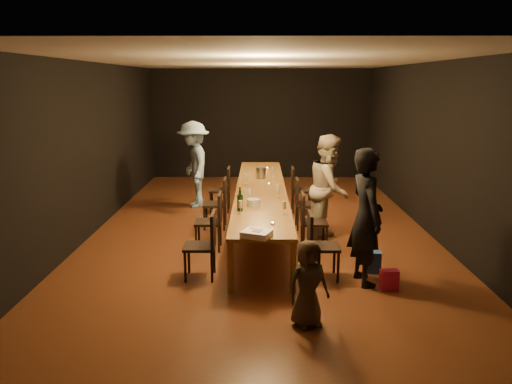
{
  "coord_description": "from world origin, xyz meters",
  "views": [
    {
      "loc": [
        -0.04,
        -8.9,
        2.67
      ],
      "look_at": [
        -0.08,
        -1.43,
        1.0
      ],
      "focal_mm": 35.0,
      "sensor_mm": 36.0,
      "label": 1
    }
  ],
  "objects_px": {
    "chair_right_2": "(307,204)",
    "woman_birthday": "(366,217)",
    "chair_left_1": "(208,221)",
    "chair_left_2": "(215,203)",
    "ice_bucket": "(261,173)",
    "birthday_cake": "(257,234)",
    "child": "(308,284)",
    "plate_stack": "(254,203)",
    "chair_left_0": "(200,245)",
    "chair_right_1": "(314,222)",
    "champagne_bottle": "(240,199)",
    "chair_right_0": "(324,246)",
    "chair_left_3": "(220,190)",
    "table": "(261,191)",
    "chair_right_3": "(302,190)",
    "woman_tan": "(329,188)",
    "man_blue": "(194,164)"
  },
  "relations": [
    {
      "from": "child",
      "to": "champagne_bottle",
      "type": "relative_size",
      "value": 2.65
    },
    {
      "from": "chair_left_1",
      "to": "plate_stack",
      "type": "relative_size",
      "value": 4.42
    },
    {
      "from": "chair_right_0",
      "to": "ice_bucket",
      "type": "height_order",
      "value": "ice_bucket"
    },
    {
      "from": "man_blue",
      "to": "plate_stack",
      "type": "height_order",
      "value": "man_blue"
    },
    {
      "from": "woman_birthday",
      "to": "chair_left_1",
      "type": "bearing_deg",
      "value": 48.22
    },
    {
      "from": "chair_left_0",
      "to": "child",
      "type": "bearing_deg",
      "value": -135.3
    },
    {
      "from": "chair_left_0",
      "to": "woman_tan",
      "type": "relative_size",
      "value": 0.51
    },
    {
      "from": "chair_right_1",
      "to": "ice_bucket",
      "type": "relative_size",
      "value": 4.33
    },
    {
      "from": "chair_left_0",
      "to": "chair_right_1",
      "type": "bearing_deg",
      "value": -54.78
    },
    {
      "from": "chair_left_3",
      "to": "woman_birthday",
      "type": "bearing_deg",
      "value": -149.29
    },
    {
      "from": "chair_left_2",
      "to": "birthday_cake",
      "type": "height_order",
      "value": "chair_left_2"
    },
    {
      "from": "chair_left_1",
      "to": "plate_stack",
      "type": "bearing_deg",
      "value": -100.68
    },
    {
      "from": "woman_birthday",
      "to": "plate_stack",
      "type": "relative_size",
      "value": 8.73
    },
    {
      "from": "man_blue",
      "to": "birthday_cake",
      "type": "height_order",
      "value": "man_blue"
    },
    {
      "from": "chair_right_2",
      "to": "plate_stack",
      "type": "distance_m",
      "value": 1.69
    },
    {
      "from": "woman_birthday",
      "to": "child",
      "type": "xyz_separation_m",
      "value": [
        -0.87,
        -1.22,
        -0.42
      ]
    },
    {
      "from": "woman_tan",
      "to": "champagne_bottle",
      "type": "relative_size",
      "value": 4.86
    },
    {
      "from": "table",
      "to": "chair_right_3",
      "type": "distance_m",
      "value": 1.49
    },
    {
      "from": "woman_tan",
      "to": "champagne_bottle",
      "type": "height_order",
      "value": "woman_tan"
    },
    {
      "from": "chair_right_0",
      "to": "chair_left_3",
      "type": "bearing_deg",
      "value": -154.72
    },
    {
      "from": "chair_right_0",
      "to": "chair_right_1",
      "type": "xyz_separation_m",
      "value": [
        0.0,
        1.2,
        0.0
      ]
    },
    {
      "from": "chair_left_1",
      "to": "chair_left_0",
      "type": "bearing_deg",
      "value": -180.0
    },
    {
      "from": "chair_right_1",
      "to": "woman_birthday",
      "type": "height_order",
      "value": "woman_birthday"
    },
    {
      "from": "chair_right_2",
      "to": "chair_left_2",
      "type": "distance_m",
      "value": 1.7
    },
    {
      "from": "chair_right_2",
      "to": "woman_birthday",
      "type": "height_order",
      "value": "woman_birthday"
    },
    {
      "from": "woman_birthday",
      "to": "champagne_bottle",
      "type": "height_order",
      "value": "woman_birthday"
    },
    {
      "from": "child",
      "to": "table",
      "type": "bearing_deg",
      "value": 73.23
    },
    {
      "from": "plate_stack",
      "to": "ice_bucket",
      "type": "xyz_separation_m",
      "value": [
        0.13,
        2.33,
        0.05
      ]
    },
    {
      "from": "chair_right_1",
      "to": "champagne_bottle",
      "type": "xyz_separation_m",
      "value": [
        -1.17,
        -0.42,
        0.47
      ]
    },
    {
      "from": "chair_right_3",
      "to": "chair_left_3",
      "type": "distance_m",
      "value": 1.7
    },
    {
      "from": "chair_right_0",
      "to": "champagne_bottle",
      "type": "distance_m",
      "value": 1.48
    },
    {
      "from": "chair_right_3",
      "to": "chair_left_1",
      "type": "xyz_separation_m",
      "value": [
        -1.7,
        -2.4,
        0.0
      ]
    },
    {
      "from": "chair_left_3",
      "to": "child",
      "type": "distance_m",
      "value": 5.15
    },
    {
      "from": "chair_left_0",
      "to": "champagne_bottle",
      "type": "height_order",
      "value": "champagne_bottle"
    },
    {
      "from": "chair_right_1",
      "to": "chair_left_1",
      "type": "height_order",
      "value": "same"
    },
    {
      "from": "chair_right_3",
      "to": "child",
      "type": "height_order",
      "value": "child"
    },
    {
      "from": "chair_left_3",
      "to": "plate_stack",
      "type": "relative_size",
      "value": 4.42
    },
    {
      "from": "champagne_bottle",
      "to": "woman_birthday",
      "type": "bearing_deg",
      "value": -28.69
    },
    {
      "from": "chair_right_0",
      "to": "child",
      "type": "relative_size",
      "value": 0.94
    },
    {
      "from": "table",
      "to": "birthday_cake",
      "type": "xyz_separation_m",
      "value": [
        -0.07,
        -2.9,
        0.09
      ]
    },
    {
      "from": "table",
      "to": "chair_left_1",
      "type": "xyz_separation_m",
      "value": [
        -0.85,
        -1.2,
        -0.24
      ]
    },
    {
      "from": "chair_right_2",
      "to": "ice_bucket",
      "type": "relative_size",
      "value": 4.33
    },
    {
      "from": "ice_bucket",
      "to": "chair_right_2",
      "type": "bearing_deg",
      "value": -49.59
    },
    {
      "from": "woman_tan",
      "to": "plate_stack",
      "type": "height_order",
      "value": "woman_tan"
    },
    {
      "from": "child",
      "to": "plate_stack",
      "type": "height_order",
      "value": "child"
    },
    {
      "from": "chair_right_0",
      "to": "chair_right_3",
      "type": "height_order",
      "value": "same"
    },
    {
      "from": "woman_birthday",
      "to": "child",
      "type": "relative_size",
      "value": 1.86
    },
    {
      "from": "chair_left_1",
      "to": "champagne_bottle",
      "type": "bearing_deg",
      "value": -128.57
    },
    {
      "from": "woman_birthday",
      "to": "birthday_cake",
      "type": "height_order",
      "value": "woman_birthday"
    },
    {
      "from": "chair_right_0",
      "to": "woman_tan",
      "type": "relative_size",
      "value": 0.51
    }
  ]
}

